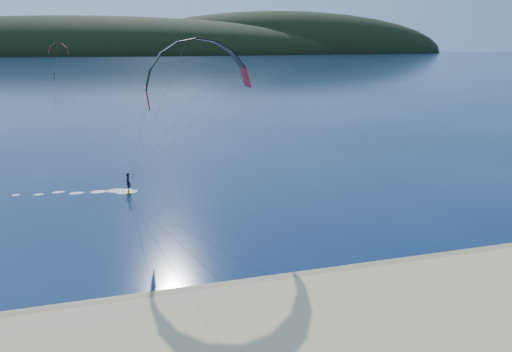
# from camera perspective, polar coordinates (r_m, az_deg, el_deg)

# --- Properties ---
(ground) EXTENTS (1800.00, 1800.00, 0.00)m
(ground) POSITION_cam_1_polar(r_m,az_deg,el_deg) (22.42, 4.27, -19.76)
(ground) COLOR #08173B
(ground) RESTS_ON ground
(wet_sand) EXTENTS (220.00, 2.50, 0.10)m
(wet_sand) POSITION_cam_1_polar(r_m,az_deg,el_deg) (25.98, 0.90, -14.07)
(wet_sand) COLOR #856C4D
(wet_sand) RESTS_ON ground
(headland) EXTENTS (1200.00, 310.00, 140.00)m
(headland) POSITION_cam_1_polar(r_m,az_deg,el_deg) (762.47, -15.14, 14.71)
(headland) COLOR black
(headland) RESTS_ON ground
(kitesurfer_near) EXTENTS (21.56, 7.08, 12.53)m
(kitesurfer_near) POSITION_cam_1_polar(r_m,az_deg,el_deg) (38.18, -7.76, 10.19)
(kitesurfer_near) COLOR #BF7C16
(kitesurfer_near) RESTS_ON ground
(kitesurfer_far) EXTENTS (8.24, 6.28, 12.45)m
(kitesurfer_far) POSITION_cam_1_polar(r_m,az_deg,el_deg) (216.64, -23.78, 14.13)
(kitesurfer_far) COLOR #BF7C16
(kitesurfer_far) RESTS_ON ground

